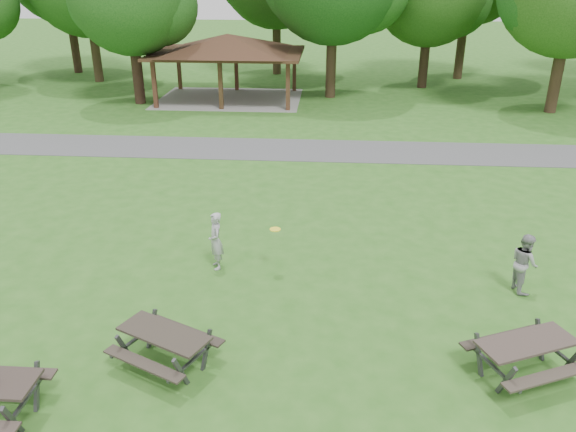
{
  "coord_description": "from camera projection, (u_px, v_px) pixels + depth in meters",
  "views": [
    {
      "loc": [
        2.0,
        -9.3,
        7.21
      ],
      "look_at": [
        1.0,
        4.0,
        1.3
      ],
      "focal_mm": 35.0,
      "sensor_mm": 36.0,
      "label": 1
    }
  ],
  "objects": [
    {
      "name": "frisbee_thrower",
      "position": [
        216.0,
        241.0,
        14.44
      ],
      "size": [
        0.55,
        0.66,
        1.55
      ],
      "primitive_type": "imported",
      "rotation": [
        0.0,
        0.0,
        -1.19
      ],
      "color": "#A2A2A4",
      "rests_on": "ground"
    },
    {
      "name": "frisbee_catcher",
      "position": [
        524.0,
        263.0,
        13.44
      ],
      "size": [
        0.67,
        0.8,
        1.49
      ],
      "primitive_type": "imported",
      "rotation": [
        0.0,
        0.0,
        1.74
      ],
      "color": "gray",
      "rests_on": "ground"
    },
    {
      "name": "ground",
      "position": [
        225.0,
        351.0,
        11.54
      ],
      "size": [
        160.0,
        160.0,
        0.0
      ],
      "primitive_type": "plane",
      "color": "#2B601B",
      "rests_on": "ground"
    },
    {
      "name": "picnic_table_middle",
      "position": [
        165.0,
        340.0,
        10.89
      ],
      "size": [
        2.29,
        2.12,
        0.8
      ],
      "color": "#29231E",
      "rests_on": "ground"
    },
    {
      "name": "picnic_table_far",
      "position": [
        526.0,
        350.0,
        10.6
      ],
      "size": [
        2.34,
        2.14,
        0.82
      ],
      "color": "#332924",
      "rests_on": "ground"
    },
    {
      "name": "pavilion",
      "position": [
        228.0,
        46.0,
        32.45
      ],
      "size": [
        8.6,
        7.01,
        3.76
      ],
      "color": "#3E2216",
      "rests_on": "ground"
    },
    {
      "name": "frisbee_in_flight",
      "position": [
        275.0,
        229.0,
        14.05
      ],
      "size": [
        0.36,
        0.36,
        0.02
      ],
      "color": "yellow",
      "rests_on": "ground"
    },
    {
      "name": "asphalt_path",
      "position": [
        282.0,
        149.0,
        24.3
      ],
      "size": [
        120.0,
        3.2,
        0.02
      ],
      "primitive_type": "cube",
      "color": "#47484A",
      "rests_on": "ground"
    }
  ]
}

